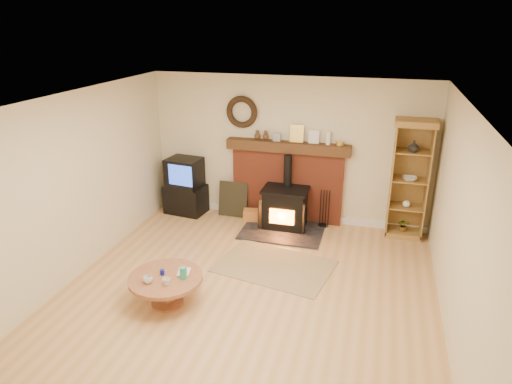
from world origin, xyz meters
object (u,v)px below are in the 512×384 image
(wood_stove, at_px, (285,209))
(curio_cabinet, at_px, (409,180))
(coffee_table, at_px, (166,282))
(tv_unit, at_px, (185,187))

(wood_stove, bearing_deg, curio_cabinet, 7.92)
(curio_cabinet, xyz_separation_m, coffee_table, (-3.01, -2.95, -0.68))
(tv_unit, relative_size, coffee_table, 1.12)
(wood_stove, relative_size, curio_cabinet, 0.69)
(curio_cabinet, bearing_deg, wood_stove, -172.08)
(wood_stove, relative_size, coffee_table, 1.46)
(wood_stove, distance_m, coffee_table, 2.85)
(wood_stove, distance_m, curio_cabinet, 2.15)
(wood_stove, bearing_deg, coffee_table, -110.32)
(curio_cabinet, height_order, coffee_table, curio_cabinet)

